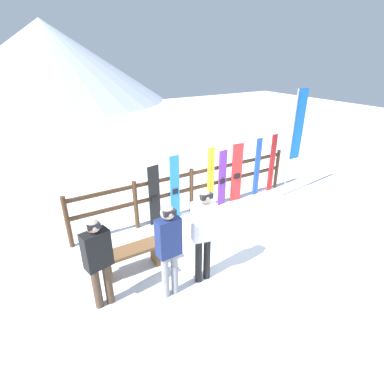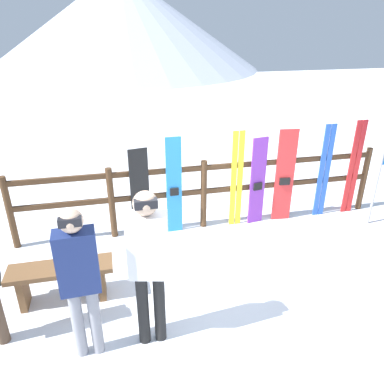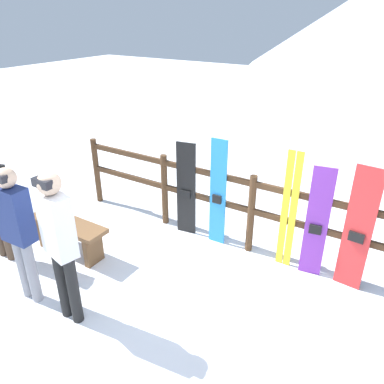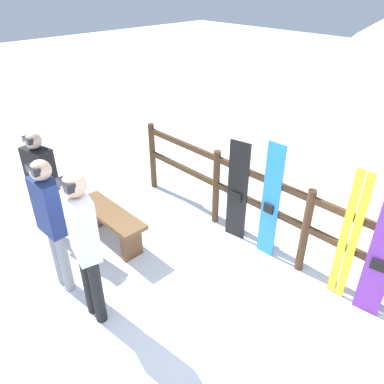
% 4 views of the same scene
% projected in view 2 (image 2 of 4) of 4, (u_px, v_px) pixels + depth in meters
% --- Properties ---
extents(ground_plane, '(40.00, 40.00, 0.00)m').
position_uv_depth(ground_plane, '(235.00, 291.00, 4.75)').
color(ground_plane, white).
extents(mountain_backdrop, '(18.00, 18.00, 6.00)m').
position_uv_depth(mountain_backdrop, '(122.00, 21.00, 24.44)').
color(mountain_backdrop, '#B2BCD1').
rests_on(mountain_backdrop, ground).
extents(fence, '(5.91, 0.10, 1.15)m').
position_uv_depth(fence, '(204.00, 188.00, 5.95)').
color(fence, '#4C331E').
rests_on(fence, ground).
extents(bench, '(1.21, 0.36, 0.49)m').
position_uv_depth(bench, '(62.00, 276.00, 4.45)').
color(bench, brown).
rests_on(bench, ground).
extents(person_white, '(0.42, 0.29, 1.76)m').
position_uv_depth(person_white, '(148.00, 258.00, 3.60)').
color(person_white, black).
rests_on(person_white, ground).
extents(person_navy, '(0.38, 0.22, 1.66)m').
position_uv_depth(person_navy, '(79.00, 274.00, 3.48)').
color(person_navy, gray).
rests_on(person_navy, ground).
extents(snowboard_black_stripe, '(0.29, 0.10, 1.44)m').
position_uv_depth(snowboard_black_stripe, '(140.00, 194.00, 5.69)').
color(snowboard_black_stripe, black).
rests_on(snowboard_black_stripe, ground).
extents(snowboard_blue, '(0.24, 0.06, 1.58)m').
position_uv_depth(snowboard_blue, '(174.00, 187.00, 5.76)').
color(snowboard_blue, '#288CE0').
rests_on(snowboard_blue, ground).
extents(ski_pair_yellow, '(0.20, 0.02, 1.61)m').
position_uv_depth(ski_pair_yellow, '(237.00, 180.00, 5.96)').
color(ski_pair_yellow, yellow).
rests_on(ski_pair_yellow, ground).
extents(snowboard_purple, '(0.27, 0.09, 1.48)m').
position_uv_depth(snowboard_purple, '(258.00, 182.00, 6.05)').
color(snowboard_purple, purple).
rests_on(snowboard_purple, ground).
extents(snowboard_red, '(0.32, 0.08, 1.59)m').
position_uv_depth(snowboard_red, '(285.00, 177.00, 6.12)').
color(snowboard_red, red).
rests_on(snowboard_red, ground).
extents(ski_pair_blue, '(0.20, 0.02, 1.63)m').
position_uv_depth(ski_pair_blue, '(324.00, 172.00, 6.26)').
color(ski_pair_blue, blue).
rests_on(ski_pair_blue, ground).
extents(ski_pair_red, '(0.20, 0.02, 1.66)m').
position_uv_depth(ski_pair_red, '(354.00, 168.00, 6.36)').
color(ski_pair_red, red).
rests_on(ski_pair_red, ground).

